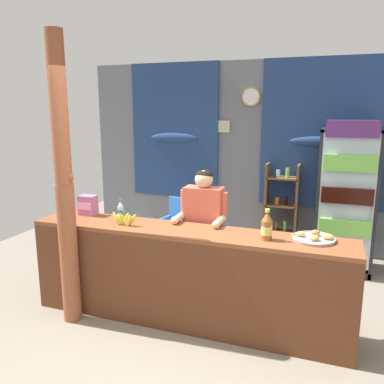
{
  "coord_description": "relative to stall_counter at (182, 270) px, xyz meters",
  "views": [
    {
      "loc": [
        1.18,
        -2.99,
        2.12
      ],
      "look_at": [
        -0.13,
        0.66,
        1.3
      ],
      "focal_mm": 36.77,
      "sensor_mm": 36.0,
      "label": 1
    }
  ],
  "objects": [
    {
      "name": "timber_post",
      "position": [
        -1.11,
        -0.25,
        0.76
      ],
      "size": [
        0.2,
        0.18,
        2.82
      ],
      "color": "#995133",
      "rests_on": "ground"
    },
    {
      "name": "bottle_shelf_rack",
      "position": [
        0.64,
        2.39,
        0.11
      ],
      "size": [
        0.48,
        0.28,
        1.35
      ],
      "color": "brown",
      "rests_on": "ground"
    },
    {
      "name": "back_wall_curtained",
      "position": [
        0.12,
        2.66,
        0.87
      ],
      "size": [
        5.26,
        0.22,
        2.83
      ],
      "color": "slate",
      "rests_on": "ground"
    },
    {
      "name": "stall_counter",
      "position": [
        0.0,
        0.0,
        0.0
      ],
      "size": [
        3.21,
        0.51,
        0.97
      ],
      "color": "brown",
      "rests_on": "ground"
    },
    {
      "name": "plastic_lawn_chair",
      "position": [
        -0.75,
        1.73,
        -0.1
      ],
      "size": [
        0.52,
        0.52,
        0.86
      ],
      "color": "#3884D6",
      "rests_on": "ground"
    },
    {
      "name": "pastry_tray",
      "position": [
        1.19,
        0.21,
        0.4
      ],
      "size": [
        0.38,
        0.38,
        0.07
      ],
      "color": "#BCBCC1",
      "rests_on": "stall_counter"
    },
    {
      "name": "banana_bunch",
      "position": [
        -0.63,
        0.04,
        0.44
      ],
      "size": [
        0.28,
        0.06,
        0.16
      ],
      "color": "#DBCC42",
      "rests_on": "stall_counter"
    },
    {
      "name": "snack_box_wafer",
      "position": [
        -1.21,
        0.26,
        0.49
      ],
      "size": [
        0.18,
        0.13,
        0.22
      ],
      "color": "#B76699",
      "rests_on": "stall_counter"
    },
    {
      "name": "shopkeeper",
      "position": [
        0.05,
        0.51,
        0.35
      ],
      "size": [
        0.52,
        0.42,
        1.5
      ],
      "color": "#28282D",
      "rests_on": "ground"
    },
    {
      "name": "drink_fridge",
      "position": [
        1.5,
        2.04,
        0.49
      ],
      "size": [
        0.73,
        0.64,
        1.99
      ],
      "color": "#232328",
      "rests_on": "ground"
    },
    {
      "name": "soda_bottle_iced_tea",
      "position": [
        0.79,
        0.07,
        0.5
      ],
      "size": [
        0.1,
        0.1,
        0.29
      ],
      "color": "brown",
      "rests_on": "stall_counter"
    },
    {
      "name": "soda_bottle_water",
      "position": [
        -0.8,
        0.26,
        0.47
      ],
      "size": [
        0.06,
        0.06,
        0.21
      ],
      "color": "silver",
      "rests_on": "stall_counter"
    },
    {
      "name": "ground_plane",
      "position": [
        0.11,
        0.85,
        -0.59
      ],
      "size": [
        7.63,
        7.63,
        0.0
      ],
      "primitive_type": "plane",
      "color": "gray"
    }
  ]
}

